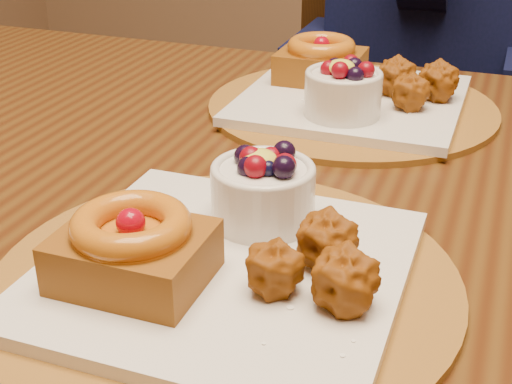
% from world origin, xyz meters
% --- Properties ---
extents(dining_table, '(1.60, 0.90, 0.76)m').
position_xyz_m(dining_table, '(-0.04, 0.01, 0.68)').
color(dining_table, '#3A1C0A').
rests_on(dining_table, ground).
extents(place_setting_near, '(0.38, 0.38, 0.09)m').
position_xyz_m(place_setting_near, '(-0.04, -0.21, 0.78)').
color(place_setting_near, brown).
rests_on(place_setting_near, dining_table).
extents(place_setting_far, '(0.38, 0.38, 0.09)m').
position_xyz_m(place_setting_far, '(-0.04, 0.22, 0.78)').
color(place_setting_far, brown).
rests_on(place_setting_far, dining_table).
extents(chair_far, '(0.49, 0.49, 0.86)m').
position_xyz_m(chair_far, '(-0.11, 0.91, 0.48)').
color(chair_far, black).
rests_on(chair_far, ground).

